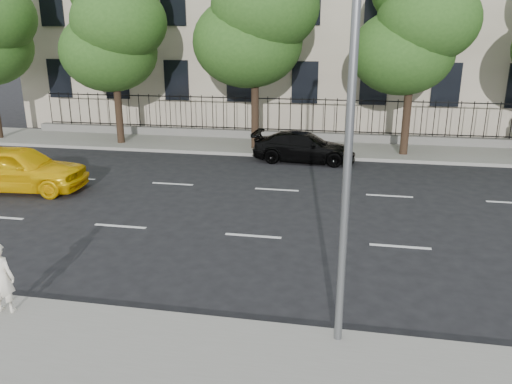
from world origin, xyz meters
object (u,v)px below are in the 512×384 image
(woman_near, at_px, (1,278))
(yellow_taxi, at_px, (18,168))
(black_sedan, at_px, (304,147))
(street_light, at_px, (354,50))

(woman_near, bearing_deg, yellow_taxi, -58.34)
(black_sedan, distance_m, woman_near, 14.80)
(woman_near, bearing_deg, black_sedan, -109.77)
(yellow_taxi, distance_m, black_sedan, 11.57)
(street_light, relative_size, yellow_taxi, 1.66)
(street_light, height_order, woman_near, street_light)
(yellow_taxi, xyz_separation_m, black_sedan, (9.69, 6.32, -0.17))
(street_light, bearing_deg, woman_near, -172.86)
(yellow_taxi, distance_m, woman_near, 9.31)
(street_light, distance_m, black_sedan, 14.14)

